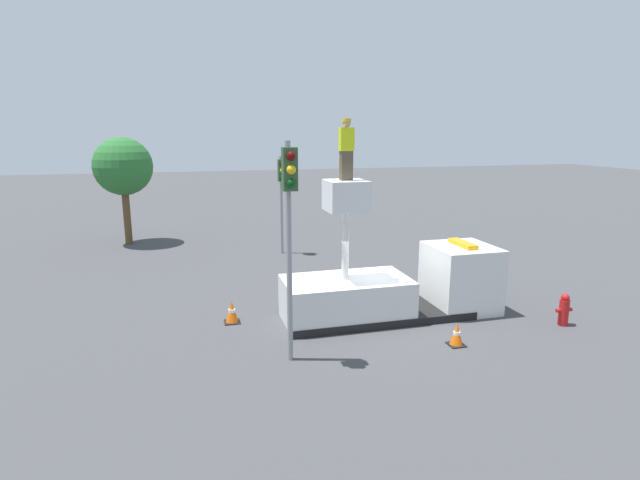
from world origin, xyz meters
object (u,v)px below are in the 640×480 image
traffic_light_pole (290,210)px  traffic_cone_curbside (457,335)px  tree_left_bg (123,167)px  worker (346,150)px  fire_hydrant (564,310)px  bucket_truck (394,287)px  traffic_cone_rear (232,312)px  traffic_light_across (282,185)px

traffic_light_pole → traffic_cone_curbside: bearing=-2.3°
tree_left_bg → worker: bearing=-59.9°
worker → traffic_cone_curbside: 6.01m
traffic_light_pole → fire_hydrant: traffic_light_pole is taller
bucket_truck → traffic_cone_curbside: (0.74, -2.57, -0.61)m
traffic_light_pole → traffic_cone_rear: traffic_light_pole is taller
traffic_cone_curbside → tree_left_bg: bearing=122.4°
traffic_cone_curbside → bucket_truck: bearing=106.1°
worker → fire_hydrant: bearing=-18.8°
traffic_light_across → fire_hydrant: bearing=-59.4°
bucket_truck → tree_left_bg: size_ratio=1.26×
bucket_truck → fire_hydrant: size_ratio=6.92×
fire_hydrant → traffic_cone_rear: (-9.58, 2.79, -0.16)m
tree_left_bg → fire_hydrant: bearing=-47.7°
fire_hydrant → tree_left_bg: size_ratio=0.18×
worker → fire_hydrant: worker is taller
tree_left_bg → traffic_light_pole: bearing=-70.8°
traffic_cone_curbside → fire_hydrant: bearing=6.9°
traffic_light_across → traffic_cone_curbside: size_ratio=7.26×
bucket_truck → traffic_light_across: traffic_light_across is taller
bucket_truck → worker: bearing=180.0°
traffic_light_pole → fire_hydrant: (8.38, 0.28, -3.40)m
bucket_truck → traffic_light_across: bearing=102.1°
traffic_light_pole → worker: bearing=47.8°
bucket_truck → traffic_light_pole: (-3.80, -2.39, 2.98)m
worker → traffic_cone_curbside: bearing=-47.3°
traffic_light_across → traffic_cone_curbside: traffic_light_across is taller
worker → traffic_cone_curbside: (2.37, -2.57, -4.89)m
bucket_truck → traffic_cone_curbside: bearing=-73.9°
traffic_light_across → traffic_cone_curbside: (2.62, -11.39, -2.96)m
traffic_cone_curbside → traffic_cone_rear: bearing=150.5°
fire_hydrant → traffic_cone_curbside: bearing=-173.1°
bucket_truck → fire_hydrant: bearing=-24.7°
traffic_cone_curbside → worker: bearing=132.7°
bucket_truck → tree_left_bg: bearing=125.1°
fire_hydrant → bucket_truck: bearing=155.3°
bucket_truck → traffic_light_across: (-1.88, 8.82, 2.35)m
worker → traffic_light_across: bearing=91.6°
traffic_light_across → traffic_light_pole: bearing=-99.7°
traffic_cone_rear → traffic_light_pole: bearing=-68.6°
traffic_light_across → tree_left_bg: bearing=150.1°
bucket_truck → fire_hydrant: 5.06m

